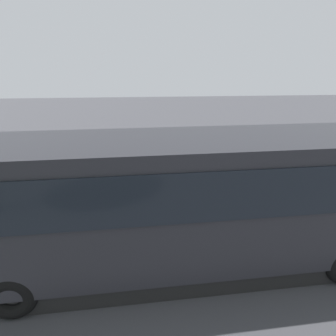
% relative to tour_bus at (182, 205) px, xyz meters
% --- Properties ---
extents(ground_plane, '(80.00, 80.00, 0.00)m').
position_rel_tour_bus_xyz_m(ground_plane, '(-1.36, -4.62, -1.64)').
color(ground_plane, '#424247').
extents(tour_bus, '(10.18, 2.78, 3.25)m').
position_rel_tour_bus_xyz_m(tour_bus, '(0.00, 0.00, 0.00)').
color(tour_bus, '#26262B').
rests_on(tour_bus, ground_plane).
extents(spectator_far_left, '(0.57, 0.38, 1.77)m').
position_rel_tour_bus_xyz_m(spectator_far_left, '(-2.35, -3.03, -0.59)').
color(spectator_far_left, black).
rests_on(spectator_far_left, ground_plane).
extents(spectator_left, '(0.57, 0.38, 1.78)m').
position_rel_tour_bus_xyz_m(spectator_left, '(-0.89, -2.97, -0.58)').
color(spectator_left, black).
rests_on(spectator_left, ground_plane).
extents(spectator_centre, '(0.57, 0.32, 1.81)m').
position_rel_tour_bus_xyz_m(spectator_centre, '(0.17, -2.95, -0.56)').
color(spectator_centre, '#473823').
rests_on(spectator_centre, ground_plane).
extents(spectator_right, '(0.57, 0.38, 1.81)m').
position_rel_tour_bus_xyz_m(spectator_right, '(1.64, -2.94, -0.55)').
color(spectator_right, black).
rests_on(spectator_right, ground_plane).
extents(spectator_far_right, '(0.57, 0.32, 1.75)m').
position_rel_tour_bus_xyz_m(spectator_far_right, '(2.89, -2.95, -0.60)').
color(spectator_far_right, black).
rests_on(spectator_far_right, ground_plane).
extents(parked_motorcycle_silver, '(2.02, 0.74, 0.99)m').
position_rel_tour_bus_xyz_m(parked_motorcycle_silver, '(0.90, -2.03, -1.16)').
color(parked_motorcycle_silver, black).
rests_on(parked_motorcycle_silver, ground_plane).
extents(parked_motorcycle_dark, '(2.04, 0.64, 0.99)m').
position_rel_tour_bus_xyz_m(parked_motorcycle_dark, '(-2.71, -2.25, -1.16)').
color(parked_motorcycle_dark, black).
rests_on(parked_motorcycle_dark, ground_plane).
extents(stunt_motorcycle, '(2.05, 0.58, 1.23)m').
position_rel_tour_bus_xyz_m(stunt_motorcycle, '(-0.08, -6.37, -1.03)').
color(stunt_motorcycle, black).
rests_on(stunt_motorcycle, ground_plane).
extents(traffic_cone, '(0.34, 0.34, 0.63)m').
position_rel_tour_bus_xyz_m(traffic_cone, '(-2.64, -6.35, -1.34)').
color(traffic_cone, orange).
rests_on(traffic_cone, ground_plane).
extents(bay_line_a, '(0.12, 3.94, 0.01)m').
position_rel_tour_bus_xyz_m(bay_line_a, '(-5.05, -6.05, -1.64)').
color(bay_line_a, white).
rests_on(bay_line_a, ground_plane).
extents(bay_line_b, '(0.12, 3.83, 0.01)m').
position_rel_tour_bus_xyz_m(bay_line_b, '(-2.23, -6.05, -1.64)').
color(bay_line_b, white).
rests_on(bay_line_b, ground_plane).
extents(bay_line_c, '(0.12, 4.09, 0.01)m').
position_rel_tour_bus_xyz_m(bay_line_c, '(0.59, -6.05, -1.64)').
color(bay_line_c, white).
rests_on(bay_line_c, ground_plane).
extents(bay_line_d, '(0.12, 4.32, 0.01)m').
position_rel_tour_bus_xyz_m(bay_line_d, '(3.40, -6.05, -1.64)').
color(bay_line_d, white).
rests_on(bay_line_d, ground_plane).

